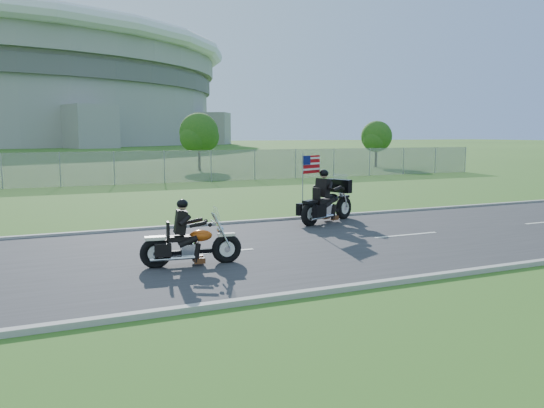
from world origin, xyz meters
name	(u,v)px	position (x,y,z in m)	size (l,w,h in m)	color
ground	(284,248)	(0.00, 0.00, 0.00)	(420.00, 420.00, 0.00)	#30551A
road	(284,247)	(0.00, 0.00, 0.02)	(120.00, 8.00, 0.04)	#28282B
curb_north	(234,223)	(0.00, 4.05, 0.05)	(120.00, 0.18, 0.12)	#9E9B93
curb_south	(369,285)	(0.00, -4.05, 0.05)	(120.00, 0.18, 0.12)	#9E9B93
fence	(60,170)	(-5.00, 20.00, 1.00)	(60.00, 0.03, 2.00)	gray
tree_fence_near	(199,134)	(6.04, 30.04, 2.97)	(3.52, 3.28, 4.75)	#382316
tree_fence_far	(377,138)	(22.04, 28.03, 2.64)	(3.08, 2.87, 4.20)	#382316
motorcycle_lead	(190,245)	(-2.84, -1.00, 0.50)	(2.35, 0.72, 1.58)	black
motorcycle_follow	(327,205)	(2.99, 3.01, 0.63)	(2.61, 1.49, 2.32)	black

